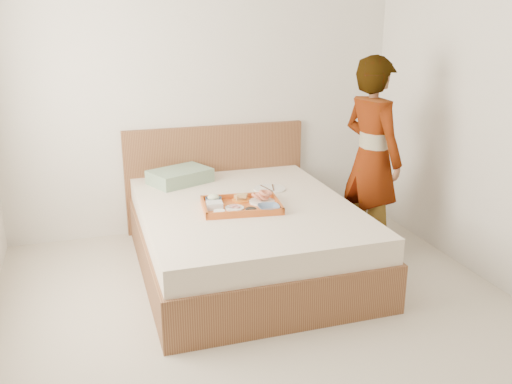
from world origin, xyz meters
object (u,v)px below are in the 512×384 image
Objects in this scene: bed at (246,236)px; dinner_plate at (270,189)px; person at (372,158)px; tray at (241,205)px.

dinner_plate reaches higher than bed.
person is (0.76, -0.29, 0.27)m from dinner_plate.
bed is at bearing -135.49° from dinner_plate.
tray is at bearing -133.24° from dinner_plate.
tray is 0.35× the size of person.
tray is at bearing 79.50° from person.
bed is 1.18m from person.
person is at bearing 11.01° from tray.
tray is 2.16× the size of dinner_plate.
person is at bearing -20.68° from dinner_plate.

